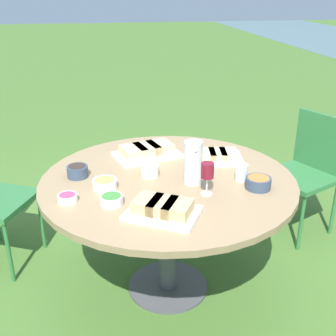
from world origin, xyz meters
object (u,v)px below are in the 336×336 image
object	(u,v)px
chair_near_left	(309,165)
wine_glass	(207,172)
dining_table	(168,193)
water_pitcher	(193,162)
handbag	(203,184)

from	to	relation	value
chair_near_left	wine_glass	xyz separation A→B (m)	(0.77, -0.98, 0.36)
dining_table	chair_near_left	bearing A→B (deg)	115.42
wine_glass	water_pitcher	bearing A→B (deg)	-164.73
dining_table	wine_glass	xyz separation A→B (m)	(0.23, 0.16, 0.22)
water_pitcher	wine_glass	bearing A→B (deg)	15.27
dining_table	water_pitcher	world-z (taller)	water_pitcher
wine_glass	handbag	distance (m)	1.61
dining_table	chair_near_left	world-z (taller)	chair_near_left
water_pitcher	handbag	xyz separation A→B (m)	(-1.24, 0.38, -0.75)
wine_glass	handbag	xyz separation A→B (m)	(-1.39, 0.34, -0.75)
dining_table	handbag	world-z (taller)	dining_table
chair_near_left	water_pitcher	bearing A→B (deg)	-58.50
chair_near_left	dining_table	bearing A→B (deg)	-64.58
water_pitcher	handbag	distance (m)	1.50
dining_table	wine_glass	distance (m)	0.36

